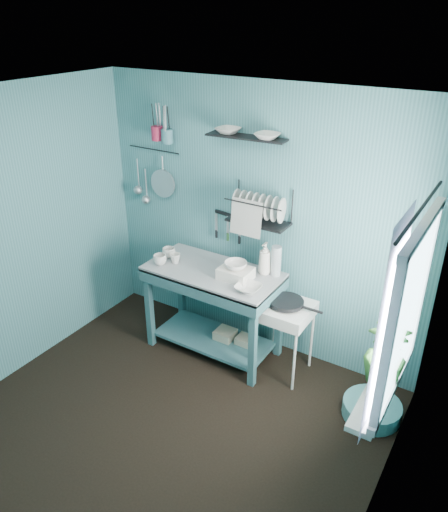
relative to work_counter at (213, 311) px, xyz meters
The scene contains 35 objects.
floor 1.21m from the work_counter, 78.47° to the right, with size 3.20×3.20×0.00m, color black.
ceiling 2.35m from the work_counter, 78.47° to the right, with size 3.20×3.20×0.00m, color silver.
wall_back 0.93m from the work_counter, 60.39° to the left, with size 3.20×3.20×0.00m, color teal.
wall_left 1.94m from the work_counter, 141.24° to the right, with size 3.00×3.00×0.00m, color teal.
wall_right 2.28m from the work_counter, 31.16° to the right, with size 3.00×3.00×0.00m, color teal.
work_counter is the anchor object (origin of this frame).
mug_left 0.70m from the work_counter, 161.57° to the right, with size 0.12×0.12×0.10m, color silver.
mug_mid 0.62m from the work_counter, behind, with size 0.10×0.10×0.09m, color silver.
mug_right 0.70m from the work_counter, behind, with size 0.12×0.12×0.10m, color silver.
wash_tub 0.55m from the work_counter, ahead, with size 0.28×0.22×0.10m, color silver.
tub_bowl 0.62m from the work_counter, ahead, with size 0.20×0.20×0.06m, color silver.
soap_bottle 0.75m from the work_counter, 25.46° to the left, with size 0.12×0.12×0.30m, color silver.
water_bottle 0.81m from the work_counter, 22.93° to the left, with size 0.09×0.09×0.28m, color #A9B3BC.
counter_bowl 0.66m from the work_counter, 18.43° to the right, with size 0.22×0.22×0.05m, color silver.
hotplate_stand 0.72m from the work_counter, ahead, with size 0.44×0.44×0.70m, color silver.
frying_pan 0.78m from the work_counter, ahead, with size 0.30×0.30×0.04m, color black.
knife_strip 0.92m from the work_counter, 99.52° to the left, with size 0.32×0.02×0.03m, color black.
dish_rack 1.11m from the work_counter, 41.04° to the left, with size 0.55×0.24×0.32m, color black.
upper_shelf 1.64m from the work_counter, 62.29° to the left, with size 0.70×0.18×0.01m, color black.
shelf_bowl_left 1.67m from the work_counter, 94.84° to the left, with size 0.20×0.20×0.05m, color silver.
shelf_bowl_right 1.64m from the work_counter, 40.45° to the left, with size 0.20×0.20×0.05m, color silver.
utensil_cup_magenta 1.75m from the work_counter, 158.76° to the left, with size 0.11×0.11×0.13m, color #B82246.
utensil_cup_teal 1.69m from the work_counter, 155.61° to the left, with size 0.11×0.11×0.13m, color teal.
colander 1.34m from the work_counter, 156.70° to the left, with size 0.28×0.28×0.03m, color #B1B2B9.
ladle_outer 1.59m from the work_counter, 162.46° to the left, with size 0.01×0.01×0.30m, color #B1B2B9.
ladle_inner 1.47m from the work_counter, 160.93° to the left, with size 0.01×0.01×0.30m, color #B1B2B9.
hook_rail 1.66m from the work_counter, 158.08° to the left, with size 0.01×0.01×0.60m, color black.
window_glass 2.15m from the work_counter, 19.86° to the right, with size 1.10×1.10×0.00m, color white.
windowsill 1.88m from the work_counter, 20.75° to the right, with size 0.16×0.95×0.04m, color silver.
curtain 2.23m from the work_counter, 28.65° to the right, with size 1.35×1.35×0.00m, color white.
curtain_rod 2.48m from the work_counter, 20.32° to the right, with size 0.02×0.02×1.05m, color black.
potted_plant 1.94m from the work_counter, 20.56° to the right, with size 0.26×0.26×0.47m, color #296026.
storage_tin_large 0.35m from the work_counter, 26.57° to the left, with size 0.18×0.18×0.22m, color tan.
storage_tin_small 0.46m from the work_counter, 14.93° to the left, with size 0.15×0.15×0.20m, color tan.
floor_basin 1.63m from the work_counter, ahead, with size 0.47×0.47×0.13m, color teal.
Camera 1 is at (1.96, -2.22, 3.02)m, focal length 35.00 mm.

